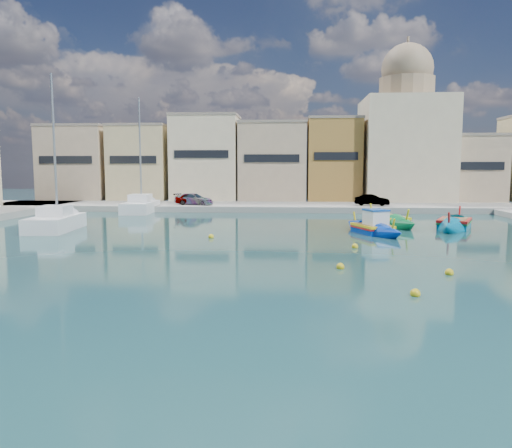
% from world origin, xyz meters
% --- Properties ---
extents(ground, '(160.00, 160.00, 0.00)m').
position_xyz_m(ground, '(0.00, 0.00, 0.00)').
color(ground, '#113234').
rests_on(ground, ground).
extents(north_quay, '(80.00, 8.00, 0.60)m').
position_xyz_m(north_quay, '(0.00, 32.00, 0.30)').
color(north_quay, gray).
rests_on(north_quay, ground).
extents(north_townhouses, '(83.20, 7.87, 10.19)m').
position_xyz_m(north_townhouses, '(6.68, 39.36, 5.00)').
color(north_townhouses, tan).
rests_on(north_townhouses, ground).
extents(church_block, '(10.00, 10.00, 19.10)m').
position_xyz_m(church_block, '(10.00, 40.00, 8.41)').
color(church_block, beige).
rests_on(church_block, ground).
extents(parked_cars, '(22.59, 2.59, 1.25)m').
position_xyz_m(parked_cars, '(-9.08, 30.50, 1.20)').
color(parked_cars, '#4C1919').
rests_on(parked_cars, north_quay).
extents(luzzu_blue_cabin, '(4.26, 7.50, 2.60)m').
position_xyz_m(luzzu_blue_cabin, '(2.14, 13.11, 0.32)').
color(luzzu_blue_cabin, '#002DA3').
rests_on(luzzu_blue_cabin, ground).
extents(luzzu_cyan_mid, '(5.41, 8.71, 2.55)m').
position_xyz_m(luzzu_cyan_mid, '(8.66, 16.43, 0.27)').
color(luzzu_cyan_mid, '#006D99').
rests_on(luzzu_cyan_mid, ground).
extents(luzzu_green, '(4.44, 8.52, 2.60)m').
position_xyz_m(luzzu_green, '(4.10, 18.10, 0.28)').
color(luzzu_green, '#0A7037').
rests_on(luzzu_green, ground).
extents(yacht_north, '(3.11, 9.38, 12.35)m').
position_xyz_m(yacht_north, '(-18.67, 29.52, 0.49)').
color(yacht_north, white).
rests_on(yacht_north, ground).
extents(yacht_midnorth, '(3.26, 8.66, 12.02)m').
position_xyz_m(yacht_midnorth, '(-20.52, 14.91, 0.48)').
color(yacht_midnorth, white).
rests_on(yacht_midnorth, ground).
extents(mooring_buoys, '(24.79, 22.17, 0.36)m').
position_xyz_m(mooring_buoys, '(1.95, 4.51, 0.08)').
color(mooring_buoys, yellow).
rests_on(mooring_buoys, ground).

